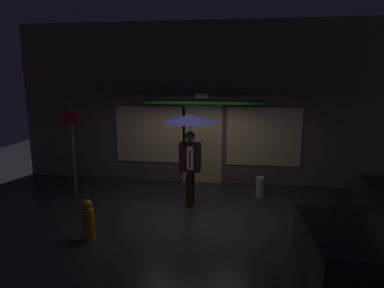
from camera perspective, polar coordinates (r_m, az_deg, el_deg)
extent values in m
plane|color=#26262B|center=(7.61, -0.09, -11.41)|extent=(18.00, 18.00, 0.00)
cube|color=brown|center=(9.39, 1.91, 6.80)|extent=(10.47, 0.30, 4.42)
cube|color=#F9D199|center=(9.37, 1.76, -0.05)|extent=(1.10, 0.04, 2.20)
cube|color=#F9D199|center=(9.59, -7.06, 1.65)|extent=(2.00, 0.04, 1.60)
cube|color=#F9D199|center=(9.30, 12.09, 1.19)|extent=(2.00, 0.04, 1.60)
cube|color=white|center=(9.12, 1.76, 8.20)|extent=(0.36, 0.16, 0.12)
cube|color=#144C19|center=(8.89, 1.58, 7.15)|extent=(3.20, 0.70, 0.08)
cylinder|color=black|center=(7.75, -0.52, -7.73)|extent=(0.15, 0.15, 0.82)
cylinder|color=black|center=(7.93, -0.12, -7.28)|extent=(0.15, 0.15, 0.82)
cube|color=black|center=(7.64, -0.32, -2.22)|extent=(0.49, 0.30, 0.66)
cube|color=silver|center=(7.51, -0.34, -2.45)|extent=(0.14, 0.04, 0.53)
cube|color=red|center=(7.51, -0.34, -2.60)|extent=(0.05, 0.03, 0.42)
sphere|color=tan|center=(7.54, -0.33, 1.30)|extent=(0.23, 0.23, 0.23)
cylinder|color=slate|center=(7.54, -0.33, 1.48)|extent=(0.02, 0.02, 0.93)
cone|color=#14144C|center=(7.48, -0.33, 4.36)|extent=(1.27, 1.27, 0.17)
cylinder|color=black|center=(6.10, 22.57, -14.99)|extent=(0.65, 0.25, 0.64)
cylinder|color=#595B60|center=(8.78, -19.56, -1.40)|extent=(0.07, 0.07, 2.22)
cube|color=red|center=(8.63, -19.99, 4.14)|extent=(0.40, 0.02, 0.30)
cylinder|color=#B2A899|center=(8.59, 11.53, -7.15)|extent=(0.22, 0.22, 0.51)
cylinder|color=gold|center=(6.57, -17.19, -12.91)|extent=(0.22, 0.22, 0.59)
sphere|color=gold|center=(6.42, -17.39, -9.75)|extent=(0.18, 0.18, 0.18)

